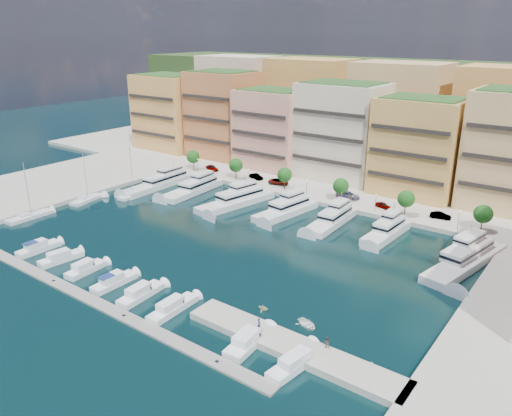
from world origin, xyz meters
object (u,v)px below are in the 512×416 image
object	(u,v)px
person_0	(259,324)
cruiser_6	(172,308)
tree_2	(285,175)
cruiser_5	(141,294)
yacht_2	(238,200)
car_5	(440,216)
tender_3	(372,364)
tender_2	(307,324)
yacht_3	(287,209)
lamppost_2	(307,186)
tender_1	(263,308)
lamppost_3	(376,200)
cruiser_9	(296,363)
sailboat_1	(86,200)
tree_5	(483,214)
yacht_0	(162,182)
cruiser_4	(114,282)
tree_0	(193,157)
yacht_4	(332,219)
person_1	(327,342)
sailboat_0	(29,217)
tree_3	(341,186)
car_2	(279,182)
car_1	(256,176)
yacht_5	(387,230)
cruiser_8	(248,342)
cruiser_3	(85,269)
yacht_6	(467,258)
lamppost_4	(459,217)
cruiser_1	(38,248)
lamppost_1	(248,174)
car_0	(212,168)
tree_1	(236,165)
lamppost_0	(198,164)
cruiser_2	(61,258)
car_3	(348,195)
car_4	(383,205)
tree_4	(406,199)

from	to	relation	value
person_0	cruiser_6	bearing A→B (deg)	52.07
tree_2	cruiser_5	world-z (taller)	tree_2
cruiser_5	yacht_2	bearing A→B (deg)	109.29
tree_2	cruiser_5	bearing A→B (deg)	-78.87
tree_2	car_5	bearing A→B (deg)	3.39
tender_3	tender_2	xyz separation A→B (m)	(-11.20, 3.00, -0.05)
cruiser_6	yacht_3	bearing A→B (deg)	101.50
lamppost_2	tender_1	size ratio (longest dim) A/B	2.42
tree_2	lamppost_3	size ratio (longest dim) A/B	1.35
cruiser_9	sailboat_1	xyz separation A→B (m)	(-75.52, 23.27, -0.23)
tree_5	cruiser_5	size ratio (longest dim) A/B	0.66
yacht_0	cruiser_4	bearing A→B (deg)	-51.37
tree_2	tree_0	bearing A→B (deg)	180.00
yacht_4	person_1	distance (m)	46.41
sailboat_0	tender_1	size ratio (longest dim) A/B	7.60
tree_3	car_2	size ratio (longest dim) A/B	1.05
lamppost_3	car_1	size ratio (longest dim) A/B	0.94
yacht_4	yacht_5	size ratio (longest dim) A/B	1.13
lamppost_2	tender_2	bearing A→B (deg)	-58.62
tree_3	tree_5	xyz separation A→B (m)	(32.00, 0.00, 0.00)
cruiser_8	lamppost_2	bearing A→B (deg)	113.93
yacht_4	cruiser_4	world-z (taller)	yacht_4
yacht_2	cruiser_3	bearing A→B (deg)	-88.73
cruiser_9	yacht_6	bearing A→B (deg)	77.92
lamppost_4	yacht_4	xyz separation A→B (m)	(-23.35, -10.04, -2.73)
tree_2	cruiser_1	world-z (taller)	tree_2
lamppost_1	sailboat_1	xyz separation A→B (m)	(-25.20, -32.53, -3.51)
car_0	car_1	bearing A→B (deg)	-69.71
lamppost_1	lamppost_3	distance (m)	36.00
tree_1	tender_1	distance (m)	67.41
lamppost_0	yacht_0	distance (m)	13.14
yacht_4	cruiser_2	distance (m)	55.21
lamppost_1	yacht_0	bearing A→B (deg)	-146.78
lamppost_1	cruiser_6	distance (m)	62.75
tree_3	tree_0	bearing A→B (deg)	180.00
tree_3	tender_1	distance (m)	51.69
car_2	car_5	bearing A→B (deg)	-103.19
tender_3	car_3	xyz separation A→B (m)	(-31.41, 55.35, 1.45)
cruiser_3	cruiser_6	bearing A→B (deg)	-0.05
tree_3	tree_5	distance (m)	32.00
cruiser_3	cruiser_4	bearing A→B (deg)	-0.19
cruiser_9	car_4	world-z (taller)	car_4
yacht_6	cruiser_9	bearing A→B (deg)	-102.08
tree_4	tender_2	bearing A→B (deg)	-84.48
cruiser_6	cruiser_4	bearing A→B (deg)	-179.97
car_1	person_0	xyz separation A→B (m)	(43.96, -58.39, 0.22)
yacht_3	cruiser_5	bearing A→B (deg)	-87.29
sailboat_1	lamppost_1	bearing A→B (deg)	52.23
car_4	person_0	bearing A→B (deg)	-155.55
yacht_3	car_2	bearing A→B (deg)	130.17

